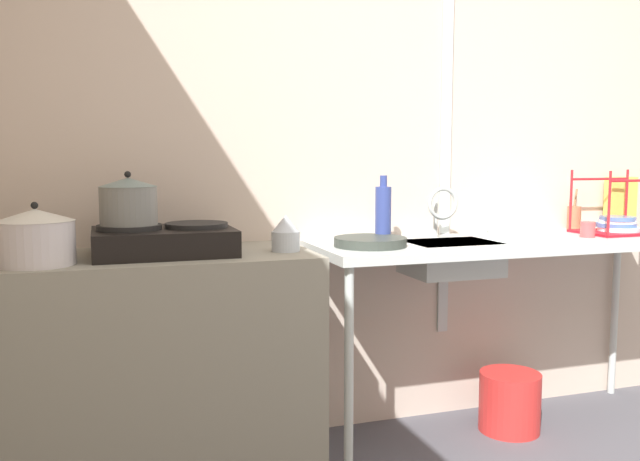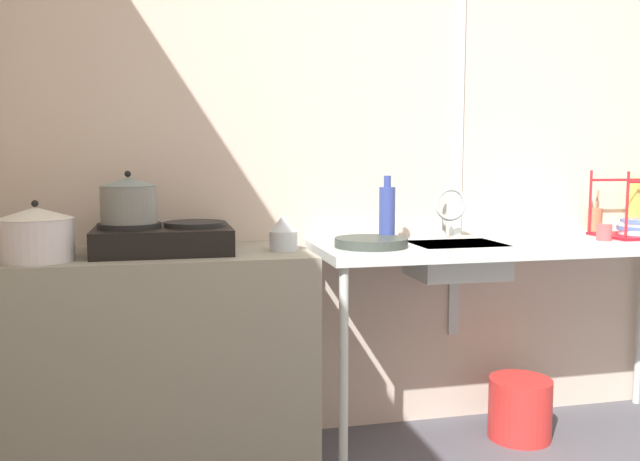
# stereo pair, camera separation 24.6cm
# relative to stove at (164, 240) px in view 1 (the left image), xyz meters

# --- Properties ---
(wall_back) EXTENTS (4.59, 0.10, 2.74)m
(wall_back) POSITION_rel_stove_xyz_m (1.24, 0.33, 0.43)
(wall_back) COLOR beige
(wall_back) RESTS_ON ground
(wall_metal_strip) EXTENTS (0.05, 0.01, 2.19)m
(wall_metal_strip) POSITION_rel_stove_xyz_m (1.33, 0.27, 0.57)
(wall_metal_strip) COLOR silver
(counter_concrete) EXTENTS (1.18, 0.56, 0.88)m
(counter_concrete) POSITION_rel_stove_xyz_m (-0.03, 0.00, -0.50)
(counter_concrete) COLOR gray
(counter_concrete) RESTS_ON ground
(counter_sink) EXTENTS (1.76, 0.56, 0.88)m
(counter_sink) POSITION_rel_stove_xyz_m (1.49, 0.00, -0.12)
(counter_sink) COLOR silver
(counter_sink) RESTS_ON ground
(stove) EXTENTS (0.51, 0.38, 0.12)m
(stove) POSITION_rel_stove_xyz_m (0.00, 0.00, 0.00)
(stove) COLOR black
(stove) RESTS_ON counter_concrete
(pot_on_left_burner) EXTENTS (0.21, 0.21, 0.20)m
(pot_on_left_burner) POSITION_rel_stove_xyz_m (-0.12, 0.00, 0.15)
(pot_on_left_burner) COLOR slate
(pot_on_left_burner) RESTS_ON stove
(pot_beside_stove) EXTENTS (0.26, 0.26, 0.21)m
(pot_beside_stove) POSITION_rel_stove_xyz_m (-0.43, -0.12, 0.04)
(pot_beside_stove) COLOR silver
(pot_beside_stove) RESTS_ON counter_concrete
(percolator) EXTENTS (0.11, 0.11, 0.14)m
(percolator) POSITION_rel_stove_xyz_m (0.46, -0.06, 0.01)
(percolator) COLOR silver
(percolator) RESTS_ON counter_concrete
(sink_basin) EXTENTS (0.38, 0.29, 0.14)m
(sink_basin) POSITION_rel_stove_xyz_m (1.21, -0.01, -0.13)
(sink_basin) COLOR silver
(sink_basin) RESTS_ON counter_sink
(faucet) EXTENTS (0.15, 0.08, 0.23)m
(faucet) POSITION_rel_stove_xyz_m (1.23, 0.11, 0.09)
(faucet) COLOR silver
(faucet) RESTS_ON counter_sink
(frying_pan) EXTENTS (0.30, 0.30, 0.04)m
(frying_pan) POSITION_rel_stove_xyz_m (0.82, -0.03, -0.04)
(frying_pan) COLOR #323933
(frying_pan) RESTS_ON counter_sink
(dish_rack) EXTENTS (0.36, 0.28, 0.30)m
(dish_rack) POSITION_rel_stove_xyz_m (2.12, 0.02, -0.01)
(dish_rack) COLOR red
(dish_rack) RESTS_ON counter_sink
(cup_by_rack) EXTENTS (0.06, 0.06, 0.07)m
(cup_by_rack) POSITION_rel_stove_xyz_m (1.88, -0.06, -0.02)
(cup_by_rack) COLOR #B14A4C
(cup_by_rack) RESTS_ON counter_sink
(small_bowl_on_drainboard) EXTENTS (0.15, 0.15, 0.04)m
(small_bowl_on_drainboard) POSITION_rel_stove_xyz_m (1.49, 0.03, -0.04)
(small_bowl_on_drainboard) COLOR white
(small_bowl_on_drainboard) RESTS_ON counter_sink
(bottle_by_sink) EXTENTS (0.07, 0.07, 0.29)m
(bottle_by_sink) POSITION_rel_stove_xyz_m (0.92, 0.07, 0.07)
(bottle_by_sink) COLOR #30408A
(bottle_by_sink) RESTS_ON counter_sink
(cereal_box) EXTENTS (0.17, 0.07, 0.26)m
(cereal_box) POSITION_rel_stove_xyz_m (2.32, 0.23, 0.08)
(cereal_box) COLOR #DFC550
(cereal_box) RESTS_ON counter_sink
(utensil_jar) EXTENTS (0.07, 0.07, 0.20)m
(utensil_jar) POSITION_rel_stove_xyz_m (2.03, 0.23, 0.01)
(utensil_jar) COLOR #A06645
(utensil_jar) RESTS_ON counter_sink
(bucket_on_floor) EXTENTS (0.28, 0.28, 0.27)m
(bucket_on_floor) POSITION_rel_stove_xyz_m (1.53, -0.01, -0.80)
(bucket_on_floor) COLOR red
(bucket_on_floor) RESTS_ON ground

